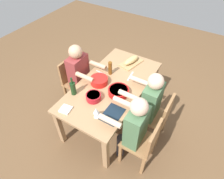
{
  "coord_description": "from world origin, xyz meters",
  "views": [
    {
      "loc": [
        1.8,
        1.08,
        2.7
      ],
      "look_at": [
        0.0,
        0.0,
        0.63
      ],
      "focal_mm": 30.84,
      "sensor_mm": 36.0,
      "label": 1
    }
  ],
  "objects_px": {
    "serving_bowl_greens": "(119,91)",
    "serving_bowl_fruit": "(99,80)",
    "bread_loaf": "(131,60)",
    "napkin_stack": "(66,109)",
    "cutting_board": "(131,63)",
    "chair_far_right": "(144,142)",
    "wine_glass": "(96,111)",
    "serving_bowl_salad": "(94,97)",
    "dining_table": "(112,88)",
    "diner_far_right": "(133,126)",
    "chair_near_center": "(74,79)",
    "chair_far_center": "(158,116)",
    "diner_near_center": "(81,73)",
    "beer_bottle": "(110,68)",
    "wine_bottle": "(73,88)",
    "diner_far_center": "(148,101)"
  },
  "relations": [
    {
      "from": "wine_glass",
      "to": "dining_table",
      "type": "bearing_deg",
      "value": -166.75
    },
    {
      "from": "diner_near_center",
      "to": "cutting_board",
      "type": "distance_m",
      "value": 0.86
    },
    {
      "from": "diner_near_center",
      "to": "serving_bowl_greens",
      "type": "relative_size",
      "value": 4.09
    },
    {
      "from": "diner_near_center",
      "to": "serving_bowl_salad",
      "type": "relative_size",
      "value": 5.78
    },
    {
      "from": "diner_near_center",
      "to": "wine_bottle",
      "type": "bearing_deg",
      "value": 27.65
    },
    {
      "from": "serving_bowl_fruit",
      "to": "beer_bottle",
      "type": "relative_size",
      "value": 1.18
    },
    {
      "from": "serving_bowl_fruit",
      "to": "napkin_stack",
      "type": "bearing_deg",
      "value": -7.34
    },
    {
      "from": "cutting_board",
      "to": "chair_far_right",
      "type": "bearing_deg",
      "value": 35.12
    },
    {
      "from": "diner_far_center",
      "to": "serving_bowl_salad",
      "type": "relative_size",
      "value": 5.78
    },
    {
      "from": "diner_far_center",
      "to": "serving_bowl_greens",
      "type": "xyz_separation_m",
      "value": [
        0.12,
        -0.42,
        0.09
      ]
    },
    {
      "from": "diner_far_right",
      "to": "chair_far_center",
      "type": "relative_size",
      "value": 1.41
    },
    {
      "from": "chair_near_center",
      "to": "cutting_board",
      "type": "distance_m",
      "value": 1.03
    },
    {
      "from": "diner_near_center",
      "to": "napkin_stack",
      "type": "xyz_separation_m",
      "value": [
        0.74,
        0.33,
        0.05
      ]
    },
    {
      "from": "serving_bowl_greens",
      "to": "wine_bottle",
      "type": "distance_m",
      "value": 0.63
    },
    {
      "from": "chair_far_center",
      "to": "cutting_board",
      "type": "height_order",
      "value": "chair_far_center"
    },
    {
      "from": "chair_far_center",
      "to": "serving_bowl_fruit",
      "type": "relative_size",
      "value": 3.27
    },
    {
      "from": "beer_bottle",
      "to": "diner_near_center",
      "type": "bearing_deg",
      "value": -66.13
    },
    {
      "from": "napkin_stack",
      "to": "diner_far_center",
      "type": "bearing_deg",
      "value": 130.61
    },
    {
      "from": "diner_far_right",
      "to": "wine_glass",
      "type": "relative_size",
      "value": 7.23
    },
    {
      "from": "bread_loaf",
      "to": "wine_glass",
      "type": "xyz_separation_m",
      "value": [
        1.23,
        0.14,
        0.05
      ]
    },
    {
      "from": "chair_far_right",
      "to": "beer_bottle",
      "type": "height_order",
      "value": "beer_bottle"
    },
    {
      "from": "serving_bowl_greens",
      "to": "serving_bowl_fruit",
      "type": "bearing_deg",
      "value": -97.18
    },
    {
      "from": "chair_far_center",
      "to": "serving_bowl_salad",
      "type": "distance_m",
      "value": 0.98
    },
    {
      "from": "serving_bowl_greens",
      "to": "chair_far_right",
      "type": "bearing_deg",
      "value": 58.9
    },
    {
      "from": "diner_far_center",
      "to": "wine_bottle",
      "type": "xyz_separation_m",
      "value": [
        0.44,
        -0.96,
        0.15
      ]
    },
    {
      "from": "diner_far_right",
      "to": "wine_glass",
      "type": "distance_m",
      "value": 0.5
    },
    {
      "from": "diner_far_right",
      "to": "napkin_stack",
      "type": "xyz_separation_m",
      "value": [
        0.26,
        -0.86,
        0.05
      ]
    },
    {
      "from": "bread_loaf",
      "to": "napkin_stack",
      "type": "relative_size",
      "value": 2.29
    },
    {
      "from": "dining_table",
      "to": "napkin_stack",
      "type": "relative_size",
      "value": 12.52
    },
    {
      "from": "cutting_board",
      "to": "wine_bottle",
      "type": "relative_size",
      "value": 1.38
    },
    {
      "from": "bread_loaf",
      "to": "napkin_stack",
      "type": "bearing_deg",
      "value": -11.53
    },
    {
      "from": "chair_far_right",
      "to": "diner_far_right",
      "type": "bearing_deg",
      "value": -90.0
    },
    {
      "from": "serving_bowl_greens",
      "to": "wine_glass",
      "type": "xyz_separation_m",
      "value": [
        0.5,
        -0.03,
        0.07
      ]
    },
    {
      "from": "cutting_board",
      "to": "beer_bottle",
      "type": "height_order",
      "value": "beer_bottle"
    },
    {
      "from": "wine_glass",
      "to": "serving_bowl_fruit",
      "type": "bearing_deg",
      "value": -149.22
    },
    {
      "from": "serving_bowl_greens",
      "to": "serving_bowl_fruit",
      "type": "distance_m",
      "value": 0.36
    },
    {
      "from": "chair_far_right",
      "to": "serving_bowl_salad",
      "type": "xyz_separation_m",
      "value": [
        -0.09,
        -0.84,
        0.31
      ]
    },
    {
      "from": "chair_near_center",
      "to": "chair_far_center",
      "type": "relative_size",
      "value": 1.0
    },
    {
      "from": "diner_far_right",
      "to": "chair_far_right",
      "type": "bearing_deg",
      "value": 90.0
    },
    {
      "from": "serving_bowl_greens",
      "to": "diner_far_right",
      "type": "bearing_deg",
      "value": 48.97
    },
    {
      "from": "serving_bowl_greens",
      "to": "bread_loaf",
      "type": "relative_size",
      "value": 0.92
    },
    {
      "from": "dining_table",
      "to": "serving_bowl_salad",
      "type": "distance_m",
      "value": 0.42
    },
    {
      "from": "chair_near_center",
      "to": "serving_bowl_greens",
      "type": "xyz_separation_m",
      "value": [
        0.12,
        0.96,
        0.31
      ]
    },
    {
      "from": "dining_table",
      "to": "diner_far_center",
      "type": "relative_size",
      "value": 1.46
    },
    {
      "from": "diner_far_right",
      "to": "dining_table",
      "type": "bearing_deg",
      "value": -128.99
    },
    {
      "from": "diner_near_center",
      "to": "chair_far_center",
      "type": "xyz_separation_m",
      "value": [
        0.0,
        1.37,
        -0.21
      ]
    },
    {
      "from": "wine_bottle",
      "to": "napkin_stack",
      "type": "distance_m",
      "value": 0.32
    },
    {
      "from": "chair_near_center",
      "to": "serving_bowl_salad",
      "type": "height_order",
      "value": "chair_near_center"
    },
    {
      "from": "chair_near_center",
      "to": "chair_far_center",
      "type": "height_order",
      "value": "same"
    },
    {
      "from": "serving_bowl_fruit",
      "to": "chair_near_center",
      "type": "bearing_deg",
      "value": -97.17
    }
  ]
}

